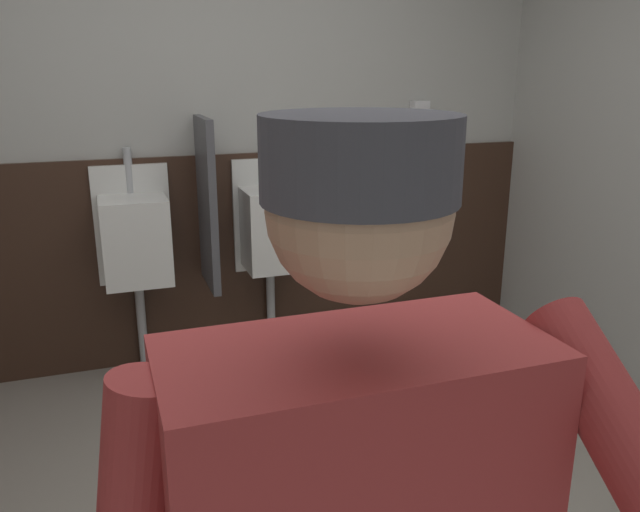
% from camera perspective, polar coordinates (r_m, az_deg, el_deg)
% --- Properties ---
extents(wall_back, '(4.50, 0.12, 2.51)m').
position_cam_1_polar(wall_back, '(3.69, -9.83, 10.16)').
color(wall_back, '#B2B2AD').
rests_on(wall_back, ground_plane).
extents(wainscot_band_back, '(3.90, 0.03, 1.18)m').
position_cam_1_polar(wainscot_band_back, '(3.75, -9.14, -0.10)').
color(wainscot_band_back, '#382319').
rests_on(wainscot_band_back, ground_plane).
extents(urinal_left, '(0.40, 0.34, 1.24)m').
position_cam_1_polar(urinal_left, '(3.51, -16.09, 1.51)').
color(urinal_left, white).
rests_on(urinal_left, ground_plane).
extents(urinal_middle, '(0.40, 0.34, 1.24)m').
position_cam_1_polar(urinal_middle, '(3.62, -4.20, 2.57)').
color(urinal_middle, white).
rests_on(urinal_middle, ground_plane).
extents(privacy_divider_panel, '(0.04, 0.40, 0.90)m').
position_cam_1_polar(privacy_divider_panel, '(3.44, -10.00, 4.57)').
color(privacy_divider_panel, '#4C4C51').
extents(soap_dispenser, '(0.10, 0.07, 0.18)m').
position_cam_1_polar(soap_dispenser, '(3.99, 8.83, 12.18)').
color(soap_dispenser, silver).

